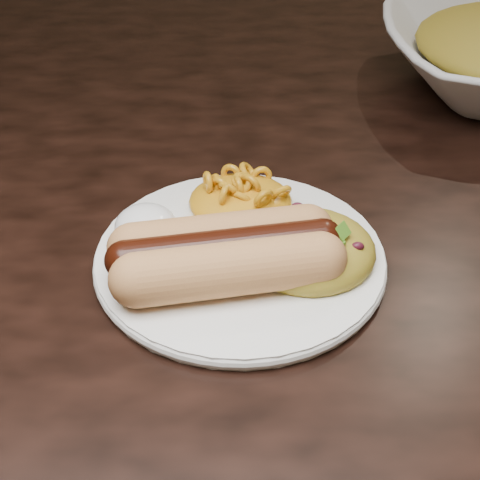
{
  "coord_description": "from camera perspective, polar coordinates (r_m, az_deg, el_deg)",
  "views": [
    {
      "loc": [
        0.1,
        -0.55,
        1.06
      ],
      "look_at": [
        0.11,
        -0.17,
        0.77
      ],
      "focal_mm": 50.0,
      "sensor_mm": 36.0,
      "label": 1
    }
  ],
  "objects": [
    {
      "name": "table",
      "position": [
        0.69,
        -9.49,
        0.97
      ],
      "size": [
        1.6,
        0.9,
        0.75
      ],
      "color": "black",
      "rests_on": "floor"
    },
    {
      "name": "plate",
      "position": [
        0.49,
        -0.0,
        -1.44
      ],
      "size": [
        0.26,
        0.26,
        0.01
      ],
      "primitive_type": "cylinder",
      "rotation": [
        0.0,
        0.0,
        0.27
      ],
      "color": "white",
      "rests_on": "table"
    },
    {
      "name": "hotdog",
      "position": [
        0.45,
        -1.21,
        -1.08
      ],
      "size": [
        0.14,
        0.09,
        0.04
      ],
      "rotation": [
        0.0,
        0.0,
        0.15
      ],
      "color": "tan",
      "rests_on": "plate"
    },
    {
      "name": "mac_and_cheese",
      "position": [
        0.52,
        0.04,
        4.4
      ],
      "size": [
        0.09,
        0.08,
        0.03
      ],
      "primitive_type": "ellipsoid",
      "rotation": [
        0.0,
        0.0,
        -0.07
      ],
      "color": "gold",
      "rests_on": "plate"
    },
    {
      "name": "sour_cream",
      "position": [
        0.49,
        -8.12,
        1.77
      ],
      "size": [
        0.05,
        0.05,
        0.03
      ],
      "primitive_type": "ellipsoid",
      "rotation": [
        0.0,
        0.0,
        -0.09
      ],
      "color": "white",
      "rests_on": "plate"
    },
    {
      "name": "taco_salad",
      "position": [
        0.47,
        5.85,
        0.15
      ],
      "size": [
        0.1,
        0.09,
        0.04
      ],
      "rotation": [
        0.0,
        0.0,
        -0.34
      ],
      "color": "#B9631F",
      "rests_on": "plate"
    }
  ]
}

